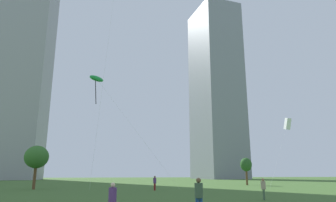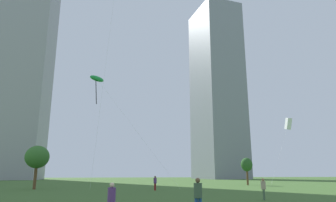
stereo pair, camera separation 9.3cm
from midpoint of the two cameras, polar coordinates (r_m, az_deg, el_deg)
person_standing_0 at (r=15.11m, az=5.69°, el=-17.19°), size 0.40×0.40×1.81m
person_standing_1 at (r=25.59m, az=17.54°, el=-15.35°), size 0.36×0.36×1.64m
person_standing_2 at (r=14.29m, az=-10.69°, el=-17.69°), size 0.36×0.36×1.62m
person_standing_3 at (r=37.83m, az=-2.60°, el=-15.09°), size 0.38×0.38×1.71m
kite_flying_0 at (r=42.85m, az=-13.45°, el=4.05°), size 12.86×1.71×15.24m
kite_flying_1 at (r=55.17m, az=21.67°, el=-4.04°), size 6.52×3.79×11.29m
park_tree_0 at (r=56.31m, az=14.53°, el=-11.66°), size 2.02×2.02×4.72m
park_tree_1 at (r=43.91m, az=-23.71°, el=-9.73°), size 3.08×3.08×5.61m
distant_highrise_0 at (r=121.90m, az=-26.53°, el=11.45°), size 23.47×15.62×101.15m
distant_highrise_1 at (r=122.09m, az=9.07°, el=2.09°), size 17.55×21.84×69.13m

